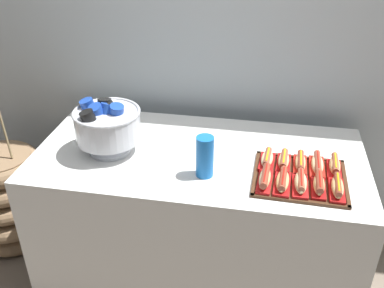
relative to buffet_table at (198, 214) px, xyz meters
name	(u,v)px	position (x,y,z in m)	size (l,w,h in m)	color
ground_plane	(198,270)	(0.00, 0.00, -0.41)	(10.00, 10.00, 0.00)	#7A6B5B
back_wall	(217,19)	(0.00, 0.55, 0.89)	(6.00, 0.10, 2.60)	#B2BCC1
buffet_table	(198,214)	(0.00, 0.00, 0.00)	(1.60, 0.79, 0.79)	white
floor_vase	(9,198)	(-1.18, 0.10, -0.13)	(0.53, 0.53, 1.12)	#896B4C
serving_tray	(300,178)	(0.47, -0.13, 0.38)	(0.42, 0.37, 0.01)	#472B19
hot_dog_0	(265,179)	(0.32, -0.21, 0.41)	(0.07, 0.18, 0.06)	red
hot_dog_1	(282,181)	(0.40, -0.22, 0.41)	(0.08, 0.19, 0.06)	#B21414
hot_dog_2	(301,183)	(0.47, -0.22, 0.41)	(0.07, 0.18, 0.06)	red
hot_dog_3	(319,185)	(0.55, -0.22, 0.41)	(0.06, 0.16, 0.06)	#B21414
hot_dog_4	(337,188)	(0.62, -0.22, 0.41)	(0.07, 0.18, 0.06)	#B21414
hot_dog_5	(267,159)	(0.33, -0.05, 0.41)	(0.08, 0.16, 0.06)	#B21414
hot_dog_6	(284,161)	(0.40, -0.05, 0.41)	(0.07, 0.17, 0.06)	#B21414
hot_dog_7	(300,163)	(0.48, -0.05, 0.41)	(0.06, 0.17, 0.06)	red
hot_dog_8	(317,165)	(0.55, -0.05, 0.41)	(0.07, 0.18, 0.06)	red
hot_dog_9	(335,166)	(0.63, -0.06, 0.41)	(0.07, 0.16, 0.06)	red
punch_bowl	(107,124)	(-0.44, -0.05, 0.52)	(0.32, 0.32, 0.26)	silver
cup_stack	(205,157)	(0.05, -0.18, 0.47)	(0.08, 0.08, 0.19)	blue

